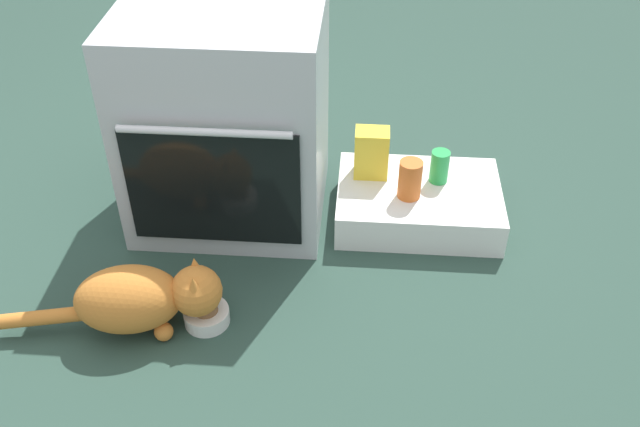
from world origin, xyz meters
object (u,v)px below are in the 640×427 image
(food_bowl, at_px, (207,315))
(sauce_jar, at_px, (410,179))
(soda_can, at_px, (440,167))
(snack_bag, at_px, (372,153))
(oven, at_px, (227,117))
(cat, at_px, (142,298))
(pantry_cabinet, at_px, (418,202))

(food_bowl, bearing_deg, sauce_jar, 39.99)
(sauce_jar, bearing_deg, soda_can, 43.16)
(snack_bag, xyz_separation_m, sauce_jar, (0.13, -0.12, -0.02))
(oven, xyz_separation_m, sauce_jar, (0.63, -0.07, -0.18))
(soda_can, bearing_deg, snack_bag, 174.38)
(oven, relative_size, food_bowl, 5.45)
(cat, height_order, snack_bag, snack_bag)
(cat, relative_size, sauce_jar, 4.81)
(oven, xyz_separation_m, snack_bag, (0.50, 0.06, -0.16))
(pantry_cabinet, relative_size, soda_can, 4.80)
(food_bowl, xyz_separation_m, cat, (-0.18, -0.03, 0.09))
(oven, height_order, sauce_jar, oven)
(pantry_cabinet, height_order, sauce_jar, sauce_jar)
(cat, distance_m, snack_bag, 0.95)
(oven, height_order, pantry_cabinet, oven)
(snack_bag, height_order, sauce_jar, snack_bag)
(snack_bag, bearing_deg, sauce_jar, -42.63)
(oven, height_order, cat, oven)
(oven, bearing_deg, cat, -104.96)
(cat, bearing_deg, sauce_jar, 24.84)
(soda_can, bearing_deg, pantry_cabinet, -143.30)
(food_bowl, distance_m, cat, 0.20)
(soda_can, xyz_separation_m, sauce_jar, (-0.11, -0.10, 0.01))
(sauce_jar, bearing_deg, pantry_cabinet, 51.42)
(oven, distance_m, sauce_jar, 0.66)
(pantry_cabinet, xyz_separation_m, snack_bag, (-0.17, 0.07, 0.16))
(cat, bearing_deg, food_bowl, -0.00)
(oven, height_order, snack_bag, oven)
(oven, relative_size, sauce_jar, 5.41)
(cat, relative_size, soda_can, 5.61)
(oven, bearing_deg, snack_bag, 6.33)
(soda_can, bearing_deg, food_bowl, -139.52)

